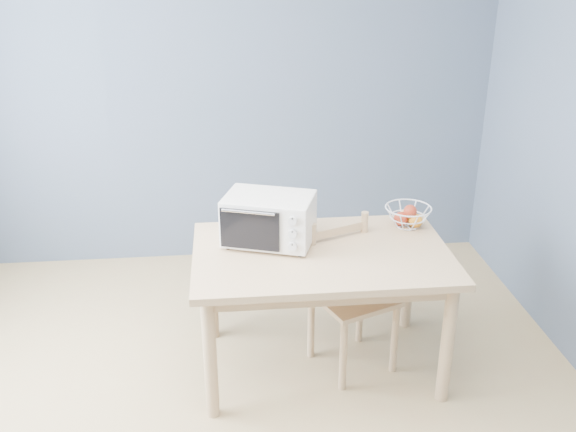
{
  "coord_description": "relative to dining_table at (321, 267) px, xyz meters",
  "views": [
    {
      "loc": [
        0.01,
        -2.38,
        2.31
      ],
      "look_at": [
        0.34,
        0.8,
        0.93
      ],
      "focal_mm": 40.0,
      "sensor_mm": 36.0,
      "label": 1
    }
  ],
  "objects": [
    {
      "name": "room",
      "position": [
        -0.51,
        -0.72,
        0.65
      ],
      "size": [
        4.01,
        4.51,
        2.61
      ],
      "color": "tan",
      "rests_on": "ground"
    },
    {
      "name": "fruit_basket",
      "position": [
        0.55,
        0.27,
        0.17
      ],
      "size": [
        0.31,
        0.31,
        0.14
      ],
      "rotation": [
        0.0,
        0.0,
        0.15
      ],
      "color": "white",
      "rests_on": "dining_table"
    },
    {
      "name": "toaster_oven",
      "position": [
        -0.3,
        0.14,
        0.25
      ],
      "size": [
        0.56,
        0.46,
        0.28
      ],
      "rotation": [
        0.0,
        0.0,
        -0.33
      ],
      "color": "white",
      "rests_on": "dining_table"
    },
    {
      "name": "dining_chair",
      "position": [
        0.17,
        0.04,
        -0.22
      ],
      "size": [
        0.53,
        0.53,
        0.87
      ],
      "rotation": [
        0.0,
        0.0,
        0.39
      ],
      "color": "tan",
      "rests_on": "ground"
    },
    {
      "name": "dining_table",
      "position": [
        0.0,
        0.0,
        0.0
      ],
      "size": [
        1.4,
        0.9,
        0.75
      ],
      "color": "tan",
      "rests_on": "ground"
    }
  ]
}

